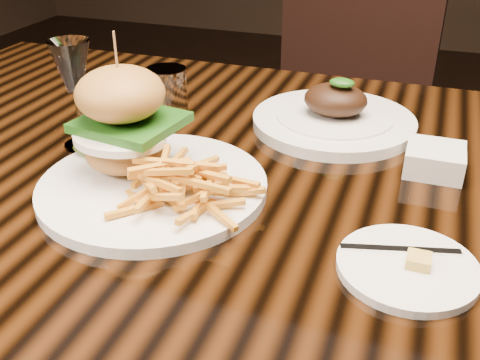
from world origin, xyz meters
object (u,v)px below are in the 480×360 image
(chair_far, at_px, (343,98))
(burger_plate, at_px, (145,154))
(dining_table, at_px, (289,224))
(far_dish, at_px, (334,117))
(wine_glass, at_px, (72,71))

(chair_far, bearing_deg, burger_plate, -91.44)
(dining_table, xyz_separation_m, chair_far, (-0.07, 0.89, -0.13))
(burger_plate, bearing_deg, dining_table, 48.59)
(far_dish, distance_m, chair_far, 0.74)
(far_dish, relative_size, chair_far, 0.28)
(dining_table, height_order, chair_far, chair_far)
(far_dish, bearing_deg, chair_far, 97.38)
(dining_table, distance_m, chair_far, 0.90)
(burger_plate, xyz_separation_m, wine_glass, (-0.15, 0.09, 0.07))
(dining_table, bearing_deg, far_dish, 83.94)
(far_dish, height_order, chair_far, chair_far)
(wine_glass, bearing_deg, chair_far, 74.03)
(burger_plate, xyz_separation_m, chair_far, (0.10, 0.98, -0.26))
(burger_plate, relative_size, chair_far, 0.31)
(wine_glass, bearing_deg, far_dish, 29.51)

